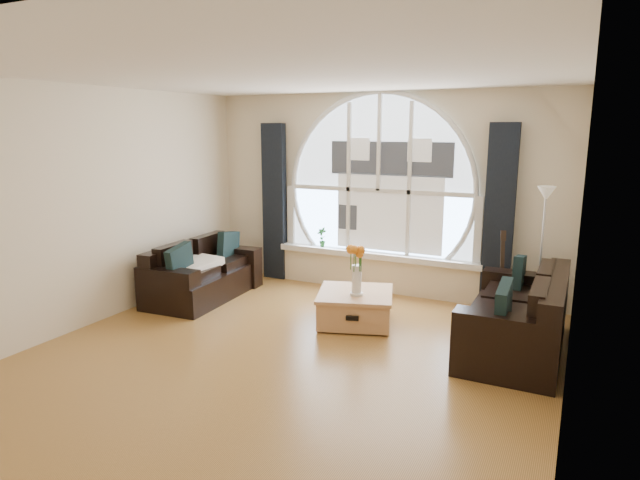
{
  "coord_description": "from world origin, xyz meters",
  "views": [
    {
      "loc": [
        2.5,
        -4.2,
        2.23
      ],
      "look_at": [
        0.0,
        0.9,
        1.05
      ],
      "focal_mm": 30.33,
      "sensor_mm": 36.0,
      "label": 1
    }
  ],
  "objects_px": {
    "sofa_left": "(203,268)",
    "potted_plant": "(322,237)",
    "sofa_right": "(515,313)",
    "vase_flowers": "(357,262)",
    "floor_lamp": "(541,257)",
    "guitar": "(502,272)",
    "coffee_chest": "(355,306)"
  },
  "relations": [
    {
      "from": "floor_lamp",
      "to": "vase_flowers",
      "type": "bearing_deg",
      "value": -151.57
    },
    {
      "from": "sofa_left",
      "to": "sofa_right",
      "type": "distance_m",
      "value": 3.95
    },
    {
      "from": "vase_flowers",
      "to": "guitar",
      "type": "bearing_deg",
      "value": 38.95
    },
    {
      "from": "sofa_right",
      "to": "sofa_left",
      "type": "bearing_deg",
      "value": 179.77
    },
    {
      "from": "vase_flowers",
      "to": "potted_plant",
      "type": "xyz_separation_m",
      "value": [
        -1.11,
        1.4,
        -0.07
      ]
    },
    {
      "from": "floor_lamp",
      "to": "guitar",
      "type": "distance_m",
      "value": 0.53
    },
    {
      "from": "coffee_chest",
      "to": "guitar",
      "type": "xyz_separation_m",
      "value": [
        1.47,
        1.05,
        0.32
      ]
    },
    {
      "from": "floor_lamp",
      "to": "guitar",
      "type": "height_order",
      "value": "floor_lamp"
    },
    {
      "from": "coffee_chest",
      "to": "vase_flowers",
      "type": "relative_size",
      "value": 1.2
    },
    {
      "from": "vase_flowers",
      "to": "guitar",
      "type": "height_order",
      "value": "vase_flowers"
    },
    {
      "from": "coffee_chest",
      "to": "floor_lamp",
      "type": "distance_m",
      "value": 2.18
    },
    {
      "from": "sofa_right",
      "to": "vase_flowers",
      "type": "relative_size",
      "value": 2.58
    },
    {
      "from": "guitar",
      "to": "potted_plant",
      "type": "xyz_separation_m",
      "value": [
        -2.53,
        0.25,
        0.16
      ]
    },
    {
      "from": "vase_flowers",
      "to": "floor_lamp",
      "type": "height_order",
      "value": "floor_lamp"
    },
    {
      "from": "coffee_chest",
      "to": "guitar",
      "type": "relative_size",
      "value": 0.8
    },
    {
      "from": "sofa_right",
      "to": "guitar",
      "type": "xyz_separation_m",
      "value": [
        -0.29,
        1.06,
        0.13
      ]
    },
    {
      "from": "sofa_left",
      "to": "coffee_chest",
      "type": "xyz_separation_m",
      "value": [
        2.19,
        -0.01,
        -0.19
      ]
    },
    {
      "from": "vase_flowers",
      "to": "sofa_right",
      "type": "bearing_deg",
      "value": 2.75
    },
    {
      "from": "sofa_right",
      "to": "guitar",
      "type": "distance_m",
      "value": 1.11
    },
    {
      "from": "sofa_left",
      "to": "potted_plant",
      "type": "xyz_separation_m",
      "value": [
        1.13,
        1.29,
        0.29
      ]
    },
    {
      "from": "sofa_right",
      "to": "coffee_chest",
      "type": "bearing_deg",
      "value": 179.62
    },
    {
      "from": "sofa_right",
      "to": "guitar",
      "type": "relative_size",
      "value": 1.71
    },
    {
      "from": "floor_lamp",
      "to": "potted_plant",
      "type": "relative_size",
      "value": 5.7
    },
    {
      "from": "sofa_right",
      "to": "guitar",
      "type": "bearing_deg",
      "value": 105.17
    },
    {
      "from": "vase_flowers",
      "to": "guitar",
      "type": "relative_size",
      "value": 0.66
    },
    {
      "from": "floor_lamp",
      "to": "potted_plant",
      "type": "bearing_deg",
      "value": 172.29
    },
    {
      "from": "sofa_left",
      "to": "potted_plant",
      "type": "height_order",
      "value": "potted_plant"
    },
    {
      "from": "sofa_right",
      "to": "floor_lamp",
      "type": "xyz_separation_m",
      "value": [
        0.14,
        0.92,
        0.4
      ]
    },
    {
      "from": "floor_lamp",
      "to": "sofa_right",
      "type": "bearing_deg",
      "value": -98.69
    },
    {
      "from": "sofa_left",
      "to": "guitar",
      "type": "xyz_separation_m",
      "value": [
        3.66,
        1.04,
        0.13
      ]
    },
    {
      "from": "guitar",
      "to": "floor_lamp",
      "type": "bearing_deg",
      "value": -37.0
    },
    {
      "from": "potted_plant",
      "to": "coffee_chest",
      "type": "bearing_deg",
      "value": -50.77
    }
  ]
}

